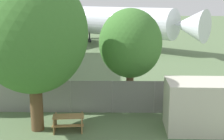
% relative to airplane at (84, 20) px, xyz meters
% --- Properties ---
extents(perimeter_fence, '(56.07, 0.07, 2.02)m').
position_rel_airplane_xyz_m(perimeter_fence, '(4.74, -28.87, -2.70)').
color(perimeter_fence, gray).
rests_on(perimeter_fence, ground).
extents(airplane, '(32.38, 26.21, 11.62)m').
position_rel_airplane_xyz_m(airplane, '(0.00, 0.00, 0.00)').
color(airplane, white).
rests_on(airplane, ground).
extents(portable_cabin, '(5.00, 2.51, 2.68)m').
position_rel_airplane_xyz_m(portable_cabin, '(10.09, -31.38, -2.37)').
color(portable_cabin, beige).
rests_on(portable_cabin, ground).
extents(picnic_bench_near_cabin, '(1.76, 1.55, 0.76)m').
position_rel_airplane_xyz_m(picnic_bench_near_cabin, '(2.44, -31.42, -3.24)').
color(picnic_bench_near_cabin, '#A37A47').
rests_on(picnic_bench_near_cabin, ground).
extents(tree_near_hangar, '(5.57, 5.57, 8.24)m').
position_rel_airplane_xyz_m(tree_near_hangar, '(0.79, -31.48, 1.43)').
color(tree_near_hangar, brown).
rests_on(tree_near_hangar, ground).
extents(tree_left_of_cabin, '(3.83, 3.83, 6.32)m').
position_rel_airplane_xyz_m(tree_left_of_cabin, '(5.83, -28.24, 0.47)').
color(tree_left_of_cabin, brown).
rests_on(tree_left_of_cabin, ground).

